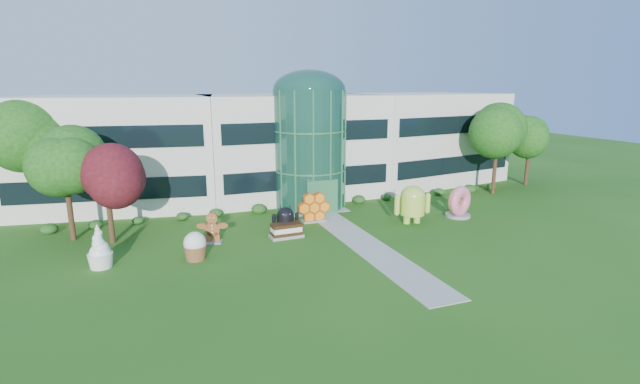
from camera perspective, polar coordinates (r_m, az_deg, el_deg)
name	(u,v)px	position (r m, az deg, el deg)	size (l,w,h in m)	color
ground	(373,250)	(29.72, 6.57, -7.14)	(140.00, 140.00, 0.00)	#215114
building	(289,144)	(44.97, -3.87, 5.92)	(46.00, 15.00, 9.30)	beige
atrium	(310,149)	(39.29, -1.30, 5.28)	(6.00, 6.00, 9.80)	#194738
walkway	(360,240)	(31.39, 4.90, -5.95)	(2.40, 20.00, 0.04)	#9E9E93
tree_red	(108,199)	(33.09, -24.61, -0.75)	(4.00, 4.00, 6.00)	#3F0C14
trees_backdrop	(306,156)	(40.32, -1.77, 4.47)	(52.00, 8.00, 8.40)	#124711
android_green	(413,201)	(35.40, 11.33, -1.12)	(3.00, 2.00, 3.40)	#B2D243
android_black	(285,218)	(32.48, -4.29, -3.24)	(1.97, 1.32, 2.24)	black
donut	(459,201)	(38.06, 16.70, -1.11)	(2.43, 1.17, 2.53)	#D9526E
gingerbread	(212,228)	(31.40, -13.10, -4.28)	(2.26, 0.87, 2.09)	brown
ice_cream_sandwich	(286,230)	(31.87, -4.16, -4.73)	(2.24, 1.12, 1.00)	black
honeycomb	(314,208)	(35.22, -0.76, -2.04)	(2.65, 0.95, 2.08)	orange
froyo	(99,246)	(29.29, -25.53, -6.06)	(1.48, 1.48, 2.53)	white
cupcake	(195,246)	(28.73, -15.13, -6.41)	(1.44, 1.44, 1.73)	white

